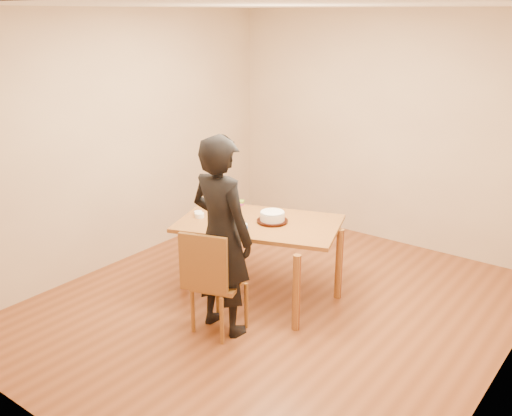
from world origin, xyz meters
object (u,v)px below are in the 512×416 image
Objects in this scene: dining_table at (259,223)px; person at (221,236)px; dining_chair at (219,283)px; cake at (272,216)px; cake_plate at (272,221)px.

person is at bearing -97.76° from dining_table.
dining_chair is 0.22× the size of person.
dining_table is 3.92× the size of dining_chair.
person reaches higher than dining_chair.
cake is at bearing 9.37° from dining_table.
dining_chair is (0.15, -0.78, -0.28)m from dining_table.
cake is (-0.04, 0.84, 0.36)m from dining_chair.
cake reaches higher than cake_plate.
cake_plate is at bearing 0.00° from cake.
dining_table is 0.13m from cake_plate.
cake_plate reaches higher than dining_chair.
dining_table is at bearing 82.17° from dining_chair.
cake_plate is (0.11, 0.06, 0.03)m from dining_table.
person reaches higher than cake_plate.
cake_plate is 1.28× the size of cake.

